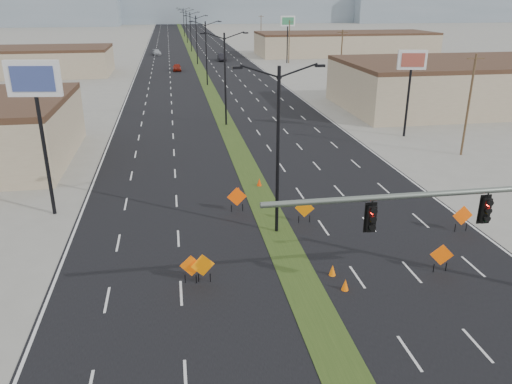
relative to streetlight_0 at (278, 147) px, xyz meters
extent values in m
plane|color=gray|center=(0.00, -12.00, -5.42)|extent=(600.00, 600.00, 0.00)
cube|color=black|center=(0.00, 88.00, -5.42)|extent=(25.00, 400.00, 0.02)
cube|color=#2A3F16|center=(0.00, 88.00, -5.42)|extent=(2.00, 400.00, 0.04)
cube|color=tan|center=(-32.00, 73.00, -3.17)|extent=(30.00, 14.00, 4.50)
cube|color=tan|center=(34.00, 33.00, -2.67)|extent=(36.00, 18.00, 5.50)
cube|color=tan|center=(38.00, 98.00, -2.92)|extent=(44.00, 16.00, 5.00)
cube|color=gray|center=(180.00, 278.00, 3.58)|extent=(160.00, 50.00, 18.00)
cylinder|color=slate|center=(5.20, -10.00, 0.68)|extent=(16.00, 0.24, 0.24)
cube|color=black|center=(1.70, -10.00, -0.20)|extent=(0.50, 0.28, 1.30)
sphere|color=#FF0C05|center=(1.70, -10.16, 0.15)|extent=(0.22, 0.22, 0.22)
cube|color=black|center=(6.70, -10.00, -0.20)|extent=(0.50, 0.28, 1.30)
sphere|color=#FF0C05|center=(6.70, -10.16, 0.15)|extent=(0.22, 0.22, 0.22)
cylinder|color=black|center=(0.00, 0.00, -0.42)|extent=(0.20, 0.20, 10.00)
cube|color=black|center=(-2.30, 0.00, 4.53)|extent=(0.55, 0.24, 0.14)
cube|color=black|center=(2.30, 0.00, 4.53)|extent=(0.55, 0.24, 0.14)
cylinder|color=black|center=(0.00, 28.00, -0.42)|extent=(0.20, 0.20, 10.00)
cube|color=black|center=(-2.30, 28.00, 4.53)|extent=(0.55, 0.24, 0.14)
cube|color=black|center=(2.30, 28.00, 4.53)|extent=(0.55, 0.24, 0.14)
cylinder|color=black|center=(0.00, 56.00, -0.42)|extent=(0.20, 0.20, 10.00)
cube|color=black|center=(-2.30, 56.00, 4.53)|extent=(0.55, 0.24, 0.14)
cube|color=black|center=(2.30, 56.00, 4.53)|extent=(0.55, 0.24, 0.14)
cylinder|color=black|center=(0.00, 84.00, -0.42)|extent=(0.20, 0.20, 10.00)
cube|color=black|center=(-2.30, 84.00, 4.53)|extent=(0.55, 0.24, 0.14)
cube|color=black|center=(2.30, 84.00, 4.53)|extent=(0.55, 0.24, 0.14)
cylinder|color=black|center=(0.00, 112.00, -0.42)|extent=(0.20, 0.20, 10.00)
cube|color=black|center=(-2.30, 112.00, 4.53)|extent=(0.55, 0.24, 0.14)
cube|color=black|center=(2.30, 112.00, 4.53)|extent=(0.55, 0.24, 0.14)
cylinder|color=black|center=(0.00, 140.00, -0.42)|extent=(0.20, 0.20, 10.00)
cube|color=black|center=(-2.30, 140.00, 4.53)|extent=(0.55, 0.24, 0.14)
cube|color=black|center=(2.30, 140.00, 4.53)|extent=(0.55, 0.24, 0.14)
cylinder|color=black|center=(0.00, 168.00, -0.42)|extent=(0.20, 0.20, 10.00)
cube|color=black|center=(-2.30, 168.00, 4.53)|extent=(0.55, 0.24, 0.14)
cube|color=black|center=(2.30, 168.00, 4.53)|extent=(0.55, 0.24, 0.14)
cylinder|color=#4C3823|center=(20.00, 13.00, -0.92)|extent=(0.20, 0.20, 9.00)
cube|color=#4C3823|center=(20.00, 13.00, 3.18)|extent=(1.60, 0.10, 0.10)
cylinder|color=#4C3823|center=(20.00, 48.00, -0.92)|extent=(0.20, 0.20, 9.00)
cube|color=#4C3823|center=(20.00, 48.00, 3.18)|extent=(1.60, 0.10, 0.10)
cylinder|color=#4C3823|center=(20.00, 83.00, -0.92)|extent=(0.20, 0.20, 9.00)
cube|color=#4C3823|center=(20.00, 83.00, 3.18)|extent=(1.60, 0.10, 0.10)
cylinder|color=#4C3823|center=(20.00, 118.00, -0.92)|extent=(0.20, 0.20, 9.00)
cube|color=#4C3823|center=(20.00, 118.00, 3.18)|extent=(1.60, 0.10, 0.10)
imported|color=maroon|center=(-4.58, 74.26, -4.74)|extent=(1.62, 4.00, 1.36)
imported|color=black|center=(5.90, 89.71, -4.60)|extent=(1.78, 4.99, 1.64)
imported|color=#A9ADB3|center=(-8.98, 104.48, -4.78)|extent=(2.37, 4.63, 1.29)
cube|color=#EE5D05|center=(-5.42, -5.08, -4.46)|extent=(1.15, 0.22, 1.16)
cylinder|color=black|center=(-5.76, -5.08, -5.18)|extent=(0.05, 0.05, 0.48)
cylinder|color=black|center=(-5.08, -5.08, -5.18)|extent=(0.05, 0.05, 0.48)
cube|color=orange|center=(-4.86, -5.20, -4.41)|extent=(1.20, 0.21, 1.21)
cylinder|color=black|center=(-5.21, -5.20, -5.17)|extent=(0.05, 0.05, 0.50)
cylinder|color=black|center=(-4.51, -5.20, -5.17)|extent=(0.05, 0.05, 0.50)
cube|color=#FA4A05|center=(-2.00, 3.44, -4.33)|extent=(1.31, 0.07, 1.31)
cylinder|color=black|center=(-2.38, 3.44, -5.15)|extent=(0.05, 0.05, 0.54)
cylinder|color=black|center=(-1.62, 3.44, -5.15)|extent=(0.05, 0.05, 0.54)
cube|color=#D76A04|center=(2.00, 0.95, -4.40)|extent=(1.19, 0.36, 1.22)
cylinder|color=black|center=(1.64, 0.95, -5.16)|extent=(0.05, 0.05, 0.51)
cylinder|color=black|center=(2.36, 0.95, -5.16)|extent=(0.05, 0.05, 0.51)
cube|color=#FE5805|center=(7.47, -6.17, -4.42)|extent=(1.17, 0.34, 1.20)
cylinder|color=black|center=(7.12, -6.17, -5.17)|extent=(0.05, 0.05, 0.50)
cylinder|color=black|center=(7.82, -6.17, -5.17)|extent=(0.05, 0.05, 0.50)
cube|color=#F45105|center=(11.20, -1.86, -4.35)|extent=(1.28, 0.10, 1.28)
cylinder|color=black|center=(10.82, -1.86, -5.15)|extent=(0.05, 0.05, 0.53)
cylinder|color=black|center=(11.57, -1.86, -5.15)|extent=(0.05, 0.05, 0.53)
cone|color=#FF6605|center=(1.97, -7.05, -5.11)|extent=(0.47, 0.47, 0.62)
cone|color=#FF6E05|center=(1.79, -5.60, -5.11)|extent=(0.42, 0.42, 0.61)
cone|color=#E23A04|center=(0.31, 7.99, -5.10)|extent=(0.40, 0.40, 0.64)
cone|color=#F54805|center=(-1.50, 6.32, -5.09)|extent=(0.50, 0.50, 0.67)
cylinder|color=black|center=(-14.06, 5.16, -1.29)|extent=(0.24, 0.24, 8.25)
cube|color=white|center=(-14.06, 5.16, 3.48)|extent=(3.27, 0.79, 2.17)
cube|color=#384687|center=(-14.06, 4.96, 3.48)|extent=(2.59, 0.40, 1.52)
cylinder|color=black|center=(17.73, 20.11, -1.83)|extent=(0.24, 0.24, 7.17)
cube|color=white|center=(17.73, 20.11, 2.32)|extent=(2.85, 0.90, 1.89)
cube|color=#A54537|center=(17.73, 19.91, 2.32)|extent=(2.23, 0.49, 1.32)
cylinder|color=black|center=(19.63, 83.17, -1.33)|extent=(0.24, 0.24, 8.17)
cube|color=white|center=(19.63, 83.17, 3.39)|extent=(3.24, 0.50, 2.15)
cube|color=#358556|center=(19.63, 82.97, 3.39)|extent=(2.58, 0.17, 1.50)
camera|label=1|loc=(-5.85, -27.16, 8.02)|focal=35.00mm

